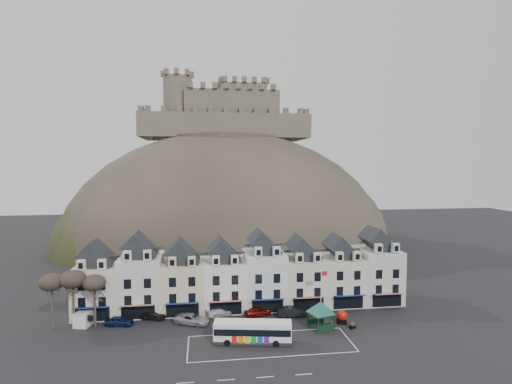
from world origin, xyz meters
The scene contains 21 objects.
ground centered at (0.00, 0.00, 0.00)m, with size 300.00×300.00×0.00m, color black.
coach_bay_markings centered at (2.00, 1.25, 0.00)m, with size 22.00×7.50×0.01m, color silver.
townhouse_terrace centered at (0.15, 15.97, 5.30)m, with size 54.40×9.35×11.80m.
castle_hill centered at (1.25, 68.95, 0.11)m, with size 100.00×76.00×68.00m.
castle centered at (0.51, 75.93, 40.19)m, with size 50.20×22.20×22.00m.
tree_left_far centered at (-29.00, 10.50, 6.90)m, with size 3.61×3.61×8.24m.
tree_left_mid centered at (-26.00, 10.50, 7.24)m, with size 3.78×3.78×8.64m.
tree_left_near centered at (-23.00, 10.50, 6.55)m, with size 3.43×3.43×7.84m.
bus centered at (-0.33, 1.90, 1.64)m, with size 10.75×4.20×2.96m.
bus_shelter centered at (10.17, 5.11, 3.20)m, with size 6.18×6.18×4.12m.
red_buoy centered at (13.97, 6.73, 1.02)m, with size 1.61×1.61×1.99m.
flagpole centered at (11.30, 8.52, 4.49)m, with size 1.11×0.33×7.86m.
white_van centered at (-24.54, 12.00, 1.08)m, with size 3.09×5.07×2.15m.
planter_west centered at (12.00, 5.73, 0.44)m, with size 1.01×0.76×0.91m.
planter_east centered at (14.86, 4.58, 0.45)m, with size 1.04×0.74×0.94m.
car_navy centered at (-19.50, 10.26, 0.71)m, with size 1.67×4.16×1.42m, color #0D1D41.
car_black centered at (-14.80, 11.99, 0.65)m, with size 1.37×3.94×1.30m, color black.
car_silver centered at (-8.69, 9.50, 0.75)m, with size 2.50×5.33×1.50m, color #A1A3A9.
car_white centered at (-4.40, 12.00, 0.64)m, with size 1.78×4.38×1.27m, color silver.
car_maroon centered at (1.68, 11.30, 0.72)m, with size 1.71×4.25×1.45m, color #660C05.
car_charcoal centered at (7.07, 10.36, 0.78)m, with size 1.64×4.71×1.55m, color black.
Camera 1 is at (-6.88, -50.31, 24.29)m, focal length 28.00 mm.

